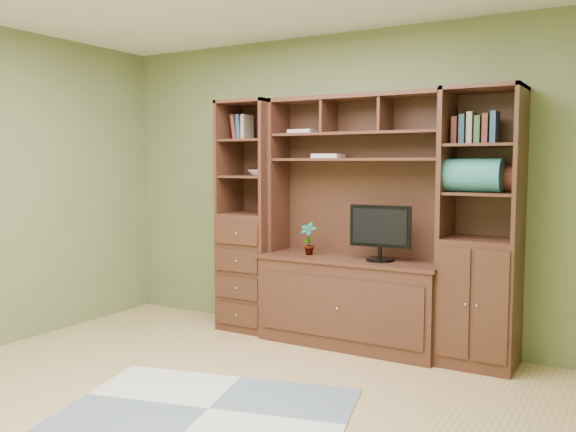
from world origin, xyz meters
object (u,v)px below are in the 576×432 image
Objects in this scene: right_tower at (481,228)px; monitor at (380,223)px; left_tower at (251,216)px; center_hutch at (351,222)px.

right_tower reaches higher than monitor.
left_tower is 1.00× the size of right_tower.
monitor is (-0.76, -0.07, 0.01)m from right_tower.
monitor is at bearing -7.47° from center_hutch.
right_tower is (2.02, 0.00, 0.00)m from left_tower.
center_hutch and right_tower have the same top height.
right_tower is at bearing 0.00° from left_tower.
monitor is at bearing -3.39° from left_tower.
left_tower reaches higher than monitor.
center_hutch and left_tower have the same top height.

